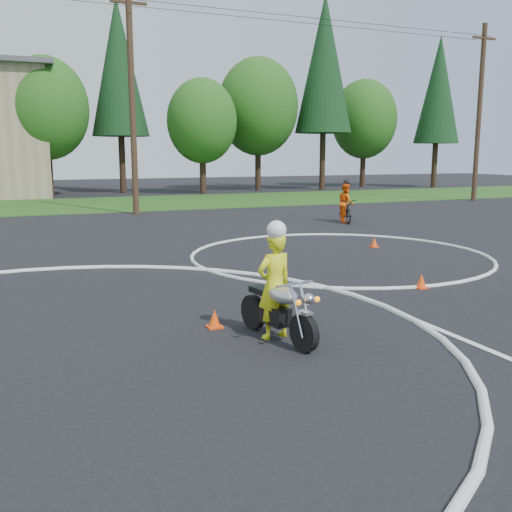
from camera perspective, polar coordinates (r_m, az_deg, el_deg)
name	(u,v)px	position (r m, az deg, el deg)	size (l,w,h in m)	color
ground	(37,453)	(5.96, -21.06, -17.90)	(120.00, 120.00, 0.00)	black
grass_strip	(18,207)	(32.41, -22.67, 4.56)	(120.00, 10.00, 0.02)	#1E4714
course_markings	(159,311)	(10.26, -9.67, -5.41)	(19.05, 19.05, 0.12)	silver
primary_motorcycle	(279,310)	(8.47, 2.29, -5.39)	(0.63, 1.82, 0.96)	black
rider_primary_grp	(275,282)	(8.49, 1.87, -2.61)	(0.66, 0.50, 1.79)	yellow
rider_second_grp	(346,207)	(23.41, 8.97, 4.84)	(1.18, 1.91, 1.74)	black
traffic_cones	(352,327)	(8.88, 9.59, -7.01)	(12.48, 13.56, 0.30)	#FF490D
treeline	(232,99)	(42.73, -2.42, 15.37)	(38.20, 8.10, 14.52)	#382619
utility_poles	(132,98)	(26.88, -12.29, 15.19)	(41.60, 1.12, 10.00)	#473321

